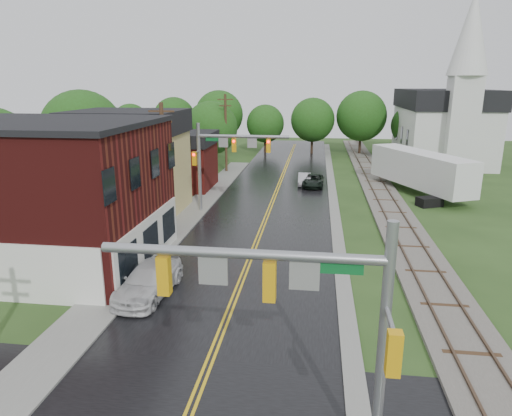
% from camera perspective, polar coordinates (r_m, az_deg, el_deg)
% --- Properties ---
extents(main_road, '(10.00, 90.00, 0.02)m').
position_cam_1_polar(main_road, '(39.99, 1.96, 0.51)').
color(main_road, black).
rests_on(main_road, ground).
extents(curb_right, '(0.80, 70.00, 0.12)m').
position_cam_1_polar(curb_right, '(44.69, 9.51, 1.91)').
color(curb_right, gray).
rests_on(curb_right, ground).
extents(sidewalk_left, '(2.40, 50.00, 0.12)m').
position_cam_1_polar(sidewalk_left, '(36.40, -8.60, -1.17)').
color(sidewalk_left, gray).
rests_on(sidewalk_left, ground).
extents(brick_building, '(14.30, 10.30, 8.30)m').
position_cam_1_polar(brick_building, '(29.20, -26.45, 1.64)').
color(brick_building, '#4D1110').
rests_on(brick_building, ground).
extents(yellow_house, '(8.00, 7.00, 6.40)m').
position_cam_1_polar(yellow_house, '(38.16, -15.34, 4.17)').
color(yellow_house, tan).
rests_on(yellow_house, ground).
extents(darkred_building, '(7.00, 6.00, 4.40)m').
position_cam_1_polar(darkred_building, '(46.30, -9.84, 5.15)').
color(darkred_building, '#3F0F0C').
rests_on(darkred_building, ground).
extents(church, '(10.40, 18.40, 20.00)m').
position_cam_1_polar(church, '(64.42, 22.59, 10.32)').
color(church, silver).
rests_on(church, ground).
extents(railroad, '(3.20, 80.00, 0.30)m').
position_cam_1_polar(railroad, '(45.06, 15.37, 1.81)').
color(railroad, '#59544C').
rests_on(railroad, ground).
extents(traffic_signal_near, '(7.34, 0.30, 7.20)m').
position_cam_1_polar(traffic_signal_near, '(11.74, 5.42, -11.67)').
color(traffic_signal_near, gray).
rests_on(traffic_signal_near, ground).
extents(traffic_signal_far, '(7.34, 0.43, 7.20)m').
position_cam_1_polar(traffic_signal_far, '(36.57, -3.90, 7.04)').
color(traffic_signal_far, gray).
rests_on(traffic_signal_far, ground).
extents(utility_pole_b, '(1.80, 0.28, 9.00)m').
position_cam_1_polar(utility_pole_b, '(32.72, -11.40, 5.32)').
color(utility_pole_b, '#382616').
rests_on(utility_pole_b, ground).
extents(utility_pole_c, '(1.80, 0.28, 9.00)m').
position_cam_1_polar(utility_pole_c, '(53.80, -3.80, 9.47)').
color(utility_pole_c, '#382616').
rests_on(utility_pole_c, ground).
extents(tree_left_b, '(7.60, 7.60, 9.69)m').
position_cam_1_polar(tree_left_b, '(46.01, -20.70, 8.76)').
color(tree_left_b, black).
rests_on(tree_left_b, ground).
extents(tree_left_c, '(6.00, 6.00, 7.65)m').
position_cam_1_polar(tree_left_c, '(51.79, -12.46, 8.68)').
color(tree_left_c, black).
rests_on(tree_left_c, ground).
extents(tree_left_e, '(6.40, 6.40, 8.16)m').
position_cam_1_polar(tree_left_e, '(56.07, -5.49, 9.77)').
color(tree_left_e, black).
rests_on(tree_left_e, ground).
extents(suv_dark, '(2.19, 4.49, 1.23)m').
position_cam_1_polar(suv_dark, '(46.86, 7.14, 3.40)').
color(suv_dark, black).
rests_on(suv_dark, ground).
extents(sedan_silver, '(1.36, 3.69, 1.21)m').
position_cam_1_polar(sedan_silver, '(47.46, 6.07, 3.58)').
color(sedan_silver, '#A7A7AC').
rests_on(sedan_silver, ground).
extents(pickup_white, '(2.51, 5.37, 1.52)m').
position_cam_1_polar(pickup_white, '(23.61, -13.22, -8.83)').
color(pickup_white, silver).
rests_on(pickup_white, ground).
extents(semi_trailer, '(7.83, 12.66, 3.97)m').
position_cam_1_polar(semi_trailer, '(45.93, 19.83, 4.57)').
color(semi_trailer, black).
rests_on(semi_trailer, ground).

